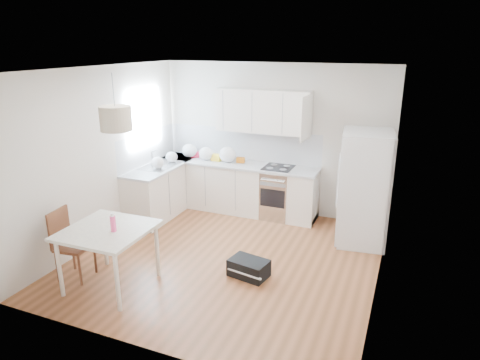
# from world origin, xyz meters

# --- Properties ---
(floor) EXTENTS (4.20, 4.20, 0.00)m
(floor) POSITION_xyz_m (0.00, 0.00, 0.00)
(floor) COLOR brown
(floor) RESTS_ON ground
(ceiling) EXTENTS (4.20, 4.20, 0.00)m
(ceiling) POSITION_xyz_m (0.00, 0.00, 2.70)
(ceiling) COLOR white
(ceiling) RESTS_ON wall_back
(wall_back) EXTENTS (4.20, 0.00, 4.20)m
(wall_back) POSITION_xyz_m (0.00, 2.10, 1.35)
(wall_back) COLOR silver
(wall_back) RESTS_ON floor
(wall_left) EXTENTS (0.00, 4.20, 4.20)m
(wall_left) POSITION_xyz_m (-2.10, 0.00, 1.35)
(wall_left) COLOR silver
(wall_left) RESTS_ON floor
(wall_right) EXTENTS (0.00, 4.20, 4.20)m
(wall_right) POSITION_xyz_m (2.10, 0.00, 1.35)
(wall_right) COLOR silver
(wall_right) RESTS_ON floor
(window_glassblock) EXTENTS (0.02, 1.00, 1.00)m
(window_glassblock) POSITION_xyz_m (-2.09, 1.15, 1.75)
(window_glassblock) COLOR #BFE0F9
(window_glassblock) RESTS_ON wall_left
(cabinets_back) EXTENTS (3.00, 0.60, 0.88)m
(cabinets_back) POSITION_xyz_m (-0.60, 1.80, 0.44)
(cabinets_back) COLOR white
(cabinets_back) RESTS_ON floor
(cabinets_left) EXTENTS (0.60, 1.80, 0.88)m
(cabinets_left) POSITION_xyz_m (-1.80, 1.20, 0.44)
(cabinets_left) COLOR white
(cabinets_left) RESTS_ON floor
(counter_back) EXTENTS (3.02, 0.64, 0.04)m
(counter_back) POSITION_xyz_m (-0.60, 1.80, 0.90)
(counter_back) COLOR #ADAFB2
(counter_back) RESTS_ON cabinets_back
(counter_left) EXTENTS (0.64, 1.82, 0.04)m
(counter_left) POSITION_xyz_m (-1.80, 1.20, 0.90)
(counter_left) COLOR #ADAFB2
(counter_left) RESTS_ON cabinets_left
(backsplash_back) EXTENTS (3.00, 0.01, 0.58)m
(backsplash_back) POSITION_xyz_m (-0.60, 2.09, 1.21)
(backsplash_back) COLOR silver
(backsplash_back) RESTS_ON wall_back
(backsplash_left) EXTENTS (0.01, 1.80, 0.58)m
(backsplash_left) POSITION_xyz_m (-2.09, 1.20, 1.21)
(backsplash_left) COLOR silver
(backsplash_left) RESTS_ON wall_left
(upper_cabinets) EXTENTS (1.70, 0.32, 0.75)m
(upper_cabinets) POSITION_xyz_m (-0.15, 1.94, 1.88)
(upper_cabinets) COLOR white
(upper_cabinets) RESTS_ON wall_back
(range_oven) EXTENTS (0.50, 0.61, 0.88)m
(range_oven) POSITION_xyz_m (0.20, 1.80, 0.44)
(range_oven) COLOR #B8BBBD
(range_oven) RESTS_ON floor
(sink) EXTENTS (0.50, 0.80, 0.16)m
(sink) POSITION_xyz_m (-1.80, 1.15, 0.92)
(sink) COLOR #B8BBBD
(sink) RESTS_ON counter_left
(refrigerator) EXTENTS (0.95, 0.98, 1.76)m
(refrigerator) POSITION_xyz_m (1.74, 1.36, 0.88)
(refrigerator) COLOR white
(refrigerator) RESTS_ON floor
(dining_table) EXTENTS (1.03, 1.03, 0.80)m
(dining_table) POSITION_xyz_m (-1.08, -1.24, 0.71)
(dining_table) COLOR #BDB5A1
(dining_table) RESTS_ON floor
(dining_chair) EXTENTS (0.45, 0.45, 0.95)m
(dining_chair) POSITION_xyz_m (-1.65, -1.24, 0.48)
(dining_chair) COLOR #532A18
(dining_chair) RESTS_ON floor
(drink_bottle) EXTENTS (0.09, 0.09, 0.24)m
(drink_bottle) POSITION_xyz_m (-0.96, -1.26, 0.92)
(drink_bottle) COLOR #F44381
(drink_bottle) RESTS_ON dining_table
(gym_bag) EXTENTS (0.56, 0.42, 0.24)m
(gym_bag) POSITION_xyz_m (0.48, -0.34, 0.12)
(gym_bag) COLOR black
(gym_bag) RESTS_ON floor
(pendant_lamp) EXTENTS (0.44, 0.44, 0.29)m
(pendant_lamp) POSITION_xyz_m (-0.91, -1.10, 2.18)
(pendant_lamp) COLOR beige
(pendant_lamp) RESTS_ON ceiling
(grocery_bag_a) EXTENTS (0.29, 0.24, 0.26)m
(grocery_bag_a) POSITION_xyz_m (-1.60, 1.85, 1.05)
(grocery_bag_a) COLOR white
(grocery_bag_a) RESTS_ON counter_back
(grocery_bag_b) EXTENTS (0.27, 0.23, 0.25)m
(grocery_bag_b) POSITION_xyz_m (-1.21, 1.79, 1.04)
(grocery_bag_b) COLOR white
(grocery_bag_b) RESTS_ON counter_back
(grocery_bag_c) EXTENTS (0.32, 0.27, 0.29)m
(grocery_bag_c) POSITION_xyz_m (-0.77, 1.79, 1.06)
(grocery_bag_c) COLOR white
(grocery_bag_c) RESTS_ON counter_back
(grocery_bag_d) EXTENTS (0.22, 0.19, 0.20)m
(grocery_bag_d) POSITION_xyz_m (-1.73, 1.41, 1.02)
(grocery_bag_d) COLOR white
(grocery_bag_d) RESTS_ON counter_back
(grocery_bag_e) EXTENTS (0.23, 0.20, 0.21)m
(grocery_bag_e) POSITION_xyz_m (-1.74, 0.96, 1.03)
(grocery_bag_e) COLOR white
(grocery_bag_e) RESTS_ON counter_left
(snack_orange) EXTENTS (0.15, 0.11, 0.10)m
(snack_orange) POSITION_xyz_m (-0.54, 1.86, 0.97)
(snack_orange) COLOR orange
(snack_orange) RESTS_ON counter_back
(snack_yellow) EXTENTS (0.18, 0.12, 0.12)m
(snack_yellow) POSITION_xyz_m (-1.01, 1.81, 0.98)
(snack_yellow) COLOR yellow
(snack_yellow) RESTS_ON counter_back
(snack_red) EXTENTS (0.18, 0.16, 0.10)m
(snack_red) POSITION_xyz_m (-1.49, 1.89, 0.97)
(snack_red) COLOR #B61630
(snack_red) RESTS_ON counter_back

